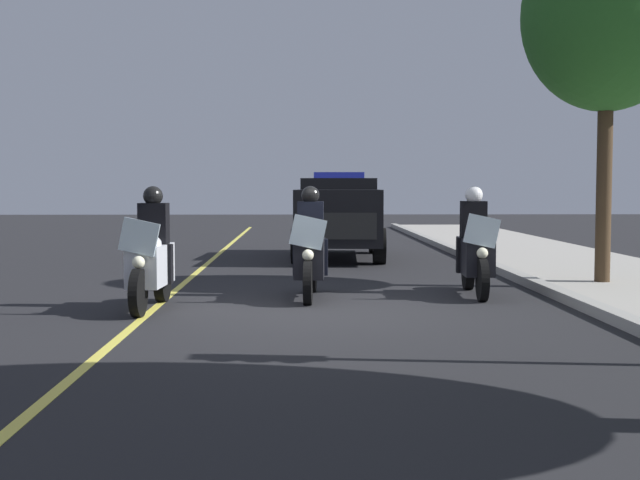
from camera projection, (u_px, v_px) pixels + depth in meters
name	position (u px, v px, depth m)	size (l,w,h in m)	color
ground_plane	(322.00, 310.00, 11.89)	(80.00, 80.00, 0.00)	black
curb_strip	(583.00, 304.00, 11.98)	(48.00, 0.24, 0.15)	#9E9B93
lane_stripe_center	(152.00, 310.00, 11.84)	(48.00, 0.12, 0.01)	#E0D14C
police_motorcycle_lead_left	(151.00, 259.00, 11.94)	(2.14, 0.60, 1.72)	black
police_motorcycle_lead_right	(310.00, 253.00, 13.10)	(2.14, 0.60, 1.72)	black
police_motorcycle_trailing	(475.00, 251.00, 13.47)	(2.14, 0.60, 1.72)	black
police_suv	(339.00, 214.00, 20.38)	(5.00, 2.29, 2.05)	black
tree_mid_block	(608.00, 16.00, 14.25)	(2.85, 2.85, 6.08)	#42301E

